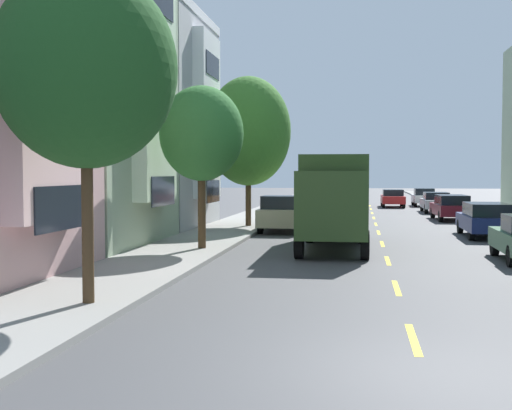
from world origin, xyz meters
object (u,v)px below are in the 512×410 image
street_tree_nearest (86,69)px  parked_hatchback_white (424,197)px  moving_red_sedan (393,198)px  parked_wagon_navy (485,219)px  street_tree_second (202,134)px  parked_pickup_champagne (284,214)px  delivery_box_truck (335,196)px  parked_wagon_burgundy (451,207)px  street_tree_third (248,131)px  parked_hatchback_black (320,195)px  parked_pickup_orange (314,199)px  parked_sedan_silver (436,202)px

street_tree_nearest → parked_hatchback_white: street_tree_nearest is taller
moving_red_sedan → parked_wagon_navy: bearing=-83.8°
street_tree_second → parked_pickup_champagne: size_ratio=1.08×
delivery_box_truck → parked_hatchback_white: size_ratio=2.05×
street_tree_nearest → parked_pickup_champagne: street_tree_nearest is taller
parked_wagon_burgundy → parked_hatchback_white: size_ratio=1.19×
delivery_box_truck → street_tree_third: bearing=120.7°
parked_wagon_navy → parked_wagon_burgundy: 10.25m
street_tree_second → moving_red_sedan: (8.20, 31.86, -3.42)m
delivery_box_truck → parked_pickup_champagne: 7.17m
parked_hatchback_black → parked_pickup_orange: bearing=-89.0°
delivery_box_truck → parked_hatchback_black: bearing=94.2°
street_tree_third → delivery_box_truck: 9.48m
delivery_box_truck → parked_pickup_champagne: bearing=112.1°
street_tree_third → parked_wagon_burgundy: bearing=34.3°
parked_pickup_champagne → parked_wagon_navy: bearing=-10.6°
delivery_box_truck → parked_wagon_navy: 8.05m
parked_pickup_champagne → parked_hatchback_black: bearing=89.9°
street_tree_third → parked_wagon_burgundy: 13.72m
parked_wagon_burgundy → parked_wagon_navy: bearing=-89.6°
street_tree_nearest → street_tree_third: 19.84m
street_tree_second → parked_wagon_burgundy: size_ratio=1.20×
parked_wagon_navy → parked_pickup_orange: bearing=114.1°
parked_sedan_silver → street_tree_third: bearing=-125.8°
parked_pickup_orange → street_tree_third: bearing=-97.5°
street_tree_nearest → street_tree_second: size_ratio=1.19×
street_tree_second → parked_sedan_silver: street_tree_second is taller
parked_wagon_navy → parked_hatchback_black: bearing=106.1°
street_tree_third → delivery_box_truck: bearing=-59.3°
parked_wagon_navy → street_tree_third: bearing=165.2°
delivery_box_truck → parked_pickup_orange: (-2.41, 24.33, -1.12)m
parked_hatchback_white → moving_red_sedan: 3.11m
street_tree_third → parked_hatchback_black: street_tree_third is taller
parked_wagon_navy → moving_red_sedan: parked_wagon_navy is taller
parked_hatchback_white → parked_wagon_burgundy: bearing=-89.9°
street_tree_nearest → street_tree_second: bearing=90.0°
street_tree_third → parked_pickup_orange: bearing=82.5°
street_tree_nearest → moving_red_sedan: size_ratio=1.51×
delivery_box_truck → parked_hatchback_black: size_ratio=2.05×
parked_hatchback_black → parked_pickup_champagne: bearing=-90.1°
parked_pickup_orange → parked_hatchback_black: bearing=91.0°
street_tree_second → street_tree_third: (0.00, 9.92, 0.70)m
moving_red_sedan → parked_wagon_burgundy: bearing=-79.8°
street_tree_nearest → parked_hatchback_white: size_ratio=1.70×
delivery_box_truck → moving_red_sedan: 29.94m
delivery_box_truck → parked_pickup_champagne: delivery_box_truck is taller
parked_wagon_burgundy → parked_pickup_orange: (-8.64, 9.19, 0.02)m
parked_sedan_silver → parked_pickup_champagne: size_ratio=0.85×
parked_hatchback_white → delivery_box_truck: bearing=-101.2°
parked_hatchback_black → parked_wagon_burgundy: bearing=-66.7°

